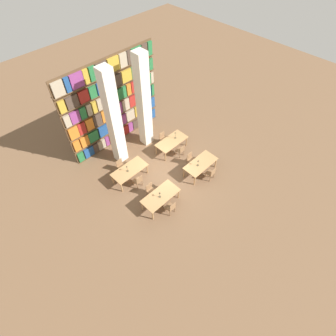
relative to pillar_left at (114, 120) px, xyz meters
name	(u,v)px	position (x,y,z in m)	size (l,w,h in m)	color
ground_plane	(167,174)	(1.06, -2.92, -3.00)	(40.00, 40.00, 0.00)	brown
bookshelf_bank	(113,104)	(1.08, 1.52, -0.30)	(6.42, 0.35, 5.50)	brown
pillar_left	(114,120)	(0.00, 0.00, 0.00)	(0.63, 0.63, 6.00)	silver
pillar_center	(143,103)	(2.12, 0.00, 0.00)	(0.63, 0.63, 6.00)	silver
reading_table_0	(161,196)	(-0.57, -4.14, -2.32)	(2.04, 0.98, 0.75)	tan
chair_0	(171,207)	(-0.58, -4.91, -2.52)	(0.42, 0.40, 0.89)	olive
chair_1	(151,190)	(-0.58, -3.36, -2.52)	(0.42, 0.40, 0.89)	olive
desk_lamp_0	(160,194)	(-0.65, -4.18, -1.99)	(0.14, 0.14, 0.39)	brown
reading_table_1	(201,164)	(2.59, -4.16, -2.32)	(2.04, 0.98, 0.75)	tan
chair_2	(211,173)	(2.63, -4.93, -2.52)	(0.42, 0.40, 0.89)	olive
chair_3	(191,159)	(2.63, -3.38, -2.52)	(0.42, 0.40, 0.89)	olive
desk_lamp_1	(198,162)	(2.35, -4.15, -1.96)	(0.14, 0.14, 0.43)	brown
reading_table_2	(130,170)	(-0.60, -1.65, -2.32)	(2.04, 0.98, 0.75)	tan
chair_4	(138,181)	(-0.64, -2.42, -2.52)	(0.42, 0.40, 0.89)	olive
chair_5	(121,166)	(-0.64, -0.87, -2.52)	(0.42, 0.40, 0.89)	olive
desk_lamp_2	(127,168)	(-0.74, -1.67, -1.95)	(0.14, 0.14, 0.44)	brown
reading_table_3	(172,142)	(2.72, -1.70, -2.32)	(2.04, 0.98, 0.75)	tan
chair_6	(181,150)	(2.73, -2.47, -2.52)	(0.42, 0.40, 0.89)	olive
chair_7	(163,138)	(2.73, -0.92, -2.52)	(0.42, 0.40, 0.89)	olive
desk_lamp_3	(175,134)	(3.07, -1.68, -1.92)	(0.14, 0.14, 0.48)	brown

